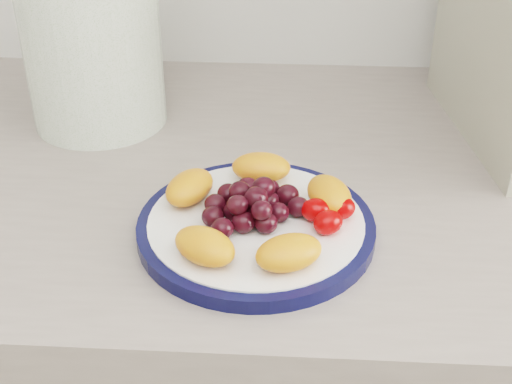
{
  "coord_description": "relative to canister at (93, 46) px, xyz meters",
  "views": [
    {
      "loc": [
        -0.06,
        0.49,
        1.32
      ],
      "look_at": [
        -0.1,
        1.06,
        0.95
      ],
      "focal_mm": 50.0,
      "sensor_mm": 36.0,
      "label": 1
    }
  ],
  "objects": [
    {
      "name": "plate_rim",
      "position": [
        0.21,
        -0.24,
        -0.09
      ],
      "size": [
        0.23,
        0.23,
        0.01
      ],
      "primitive_type": "cylinder",
      "color": "#0A0E35",
      "rests_on": "counter"
    },
    {
      "name": "plate_face",
      "position": [
        0.21,
        -0.24,
        -0.09
      ],
      "size": [
        0.21,
        0.21,
        0.02
      ],
      "primitive_type": "cylinder",
      "color": "white",
      "rests_on": "counter"
    },
    {
      "name": "canister",
      "position": [
        0.0,
        0.0,
        0.0
      ],
      "size": [
        0.21,
        0.21,
        0.2
      ],
      "primitive_type": "cylinder",
      "rotation": [
        0.0,
        0.0,
        -0.36
      ],
      "color": "#3D681E",
      "rests_on": "counter"
    },
    {
      "name": "fruit_plate",
      "position": [
        0.22,
        -0.24,
        -0.07
      ],
      "size": [
        0.2,
        0.2,
        0.04
      ],
      "color": "orange",
      "rests_on": "plate_face"
    }
  ]
}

